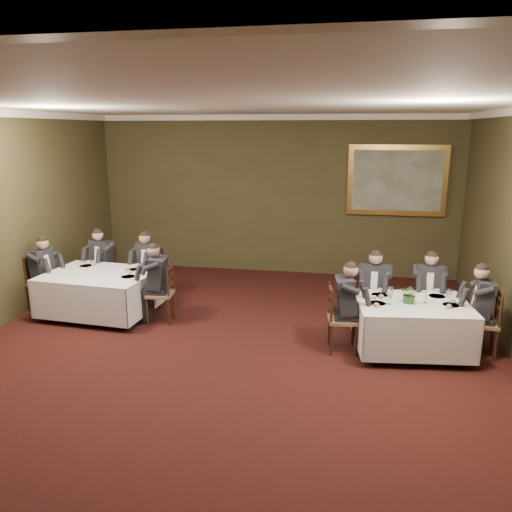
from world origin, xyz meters
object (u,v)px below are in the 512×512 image
(diner_main_backleft, at_px, (373,300))
(diner_main_endleft, at_px, (343,318))
(diner_sec_backleft, at_px, (103,271))
(diner_main_endright, at_px, (482,321))
(chair_main_endleft, at_px, (341,332))
(diner_sec_endright, at_px, (160,292))
(chair_main_endright, at_px, (481,336))
(chair_sec_backleft, at_px, (105,282))
(candlestick, at_px, (426,292))
(table_second, at_px, (100,290))
(centerpiece, at_px, (410,293))
(chair_sec_backright, at_px, (151,286))
(chair_sec_endright, at_px, (161,305))
(diner_sec_backright, at_px, (150,274))
(chair_main_backleft, at_px, (373,313))
(table_main, at_px, (412,323))
(chair_main_backright, at_px, (426,315))
(diner_main_backright, at_px, (427,301))
(diner_sec_endleft, at_px, (43,282))
(chair_sec_endleft, at_px, (44,294))

(diner_main_backleft, relative_size, diner_main_endleft, 1.00)
(diner_sec_backleft, bearing_deg, diner_main_endright, -178.86)
(chair_main_endleft, bearing_deg, diner_sec_endright, -108.62)
(chair_main_endleft, distance_m, chair_main_endright, 2.01)
(diner_main_endright, relative_size, chair_sec_backleft, 1.35)
(diner_main_backleft, height_order, chair_main_endright, diner_main_backleft)
(diner_main_endleft, xyz_separation_m, chair_sec_backleft, (-4.63, 1.68, -0.23))
(diner_main_endright, bearing_deg, diner_sec_endright, 92.53)
(diner_sec_backleft, distance_m, candlestick, 6.00)
(chair_sec_backleft, bearing_deg, diner_sec_backleft, 90.00)
(table_second, xyz_separation_m, centerpiece, (5.14, -0.61, 0.47))
(chair_sec_backright, bearing_deg, chair_sec_endright, 138.09)
(diner_main_endleft, height_order, diner_sec_backright, same)
(chair_main_backleft, bearing_deg, diner_sec_endright, 10.54)
(diner_sec_backleft, relative_size, chair_sec_backright, 1.35)
(chair_main_backleft, xyz_separation_m, centerpiece, (0.46, -0.78, 0.63))
(table_main, height_order, candlestick, candlestick)
(table_second, relative_size, chair_sec_backright, 1.93)
(diner_main_endright, bearing_deg, diner_sec_backright, 83.32)
(diner_main_backleft, relative_size, chair_main_backright, 1.35)
(chair_main_endleft, bearing_deg, chair_sec_backleft, -117.11)
(table_second, relative_size, diner_main_endleft, 1.43)
(diner_main_backright, relative_size, chair_main_endright, 1.35)
(diner_main_backright, height_order, diner_main_endleft, same)
(chair_main_backright, relative_size, diner_sec_endleft, 0.74)
(chair_sec_backleft, distance_m, chair_sec_backright, 0.99)
(chair_main_backleft, bearing_deg, chair_sec_endleft, 7.23)
(table_main, distance_m, diner_sec_backright, 4.87)
(chair_main_backright, bearing_deg, diner_main_endright, 134.47)
(chair_sec_endright, bearing_deg, diner_sec_backright, 24.94)
(chair_main_backright, relative_size, chair_main_endright, 1.00)
(chair_main_backright, bearing_deg, chair_sec_backleft, -3.64)
(table_main, xyz_separation_m, diner_sec_backleft, (-5.62, 1.55, 0.06))
(diner_main_endright, height_order, diner_sec_backleft, same)
(diner_sec_backleft, xyz_separation_m, centerpiece, (5.57, -1.57, 0.41))
(chair_sec_backright, relative_size, chair_sec_endright, 1.00)
(diner_main_endright, xyz_separation_m, diner_sec_endright, (-5.04, 0.39, 0.00))
(diner_main_backleft, bearing_deg, chair_sec_endright, 10.34)
(diner_main_endright, distance_m, chair_sec_backright, 5.80)
(diner_sec_backright, bearing_deg, chair_main_backright, -170.13)
(diner_main_backleft, xyz_separation_m, diner_main_backright, (0.85, 0.10, 0.00))
(diner_main_backright, height_order, diner_main_endright, same)
(candlestick, bearing_deg, chair_sec_endright, 173.60)
(chair_sec_backleft, distance_m, chair_sec_endleft, 1.15)
(table_second, height_order, candlestick, candlestick)
(chair_sec_endright, bearing_deg, chair_sec_backleft, 49.55)
(diner_main_backright, xyz_separation_m, centerpiece, (-0.39, -0.87, 0.41))
(chair_main_endleft, xyz_separation_m, diner_sec_endright, (-3.05, 0.62, 0.23))
(diner_sec_backright, relative_size, centerpiece, 4.40)
(diner_main_backright, xyz_separation_m, chair_main_endright, (0.67, -0.74, -0.23))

